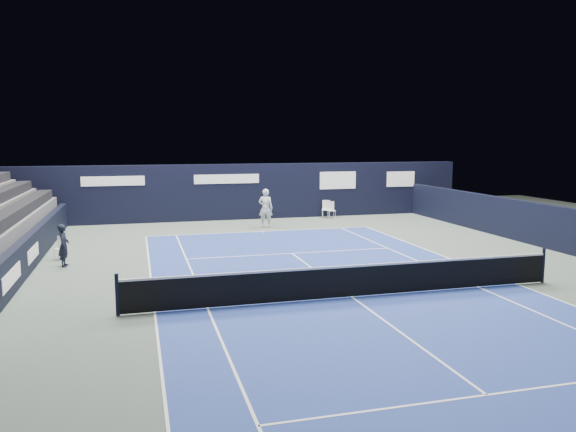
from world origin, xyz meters
name	(u,v)px	position (x,y,z in m)	size (l,w,h in m)	color
ground	(329,280)	(0.00, 2.00, 0.00)	(48.00, 48.00, 0.00)	#49574E
court_surface	(352,297)	(0.00, 0.00, 0.00)	(10.97, 23.77, 0.01)	navy
enclosure_wall_right	(527,222)	(10.50, 6.00, 0.90)	(0.30, 22.00, 1.80)	black
folding_chair_back_a	(326,206)	(4.66, 15.79, 0.66)	(0.58, 0.59, 1.00)	white
folding_chair_back_b	(331,209)	(4.86, 15.53, 0.54)	(0.44, 0.43, 0.94)	silver
line_judge_chair	(61,246)	(-8.64, 7.68, 0.49)	(0.49, 0.49, 0.86)	white
line_judge	(64,245)	(-8.38, 6.36, 0.75)	(0.55, 0.36, 1.51)	black
court_markings	(352,297)	(0.00, 0.00, 0.01)	(11.03, 23.83, 0.00)	white
tennis_net	(352,280)	(0.00, 0.00, 0.51)	(12.90, 0.10, 1.10)	black
back_sponsor_wall	(244,191)	(0.01, 16.50, 1.55)	(26.00, 0.63, 3.10)	black
side_barrier_left	(28,253)	(-9.50, 5.97, 0.60)	(0.33, 22.00, 1.20)	black
tennis_player	(266,208)	(0.49, 13.17, 0.99)	(0.85, 0.97, 1.98)	silver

